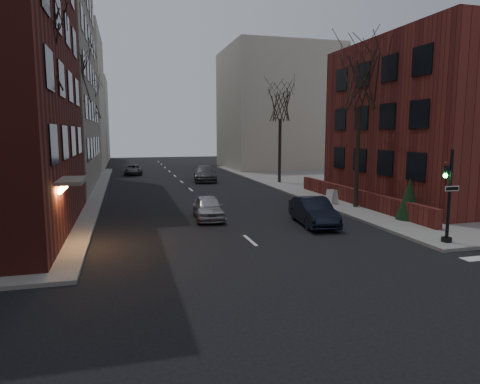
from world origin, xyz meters
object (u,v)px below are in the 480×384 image
at_px(streetlamp_near, 76,143).
at_px(car_lane_silver, 208,208).
at_px(parked_sedan, 313,211).
at_px(tree_right_a, 360,80).
at_px(streetlamp_far, 96,138).
at_px(traffic_signal, 448,202).
at_px(evergreen_shrub, 409,199).
at_px(tree_left_b, 70,73).
at_px(sandwich_board, 332,197).
at_px(tree_right_b, 280,103).
at_px(car_lane_gray, 205,174).
at_px(tree_left_a, 35,45).
at_px(tree_left_c, 87,100).
at_px(car_lane_far, 133,170).

xyz_separation_m(streetlamp_near, car_lane_silver, (7.28, -4.76, -3.58)).
bearing_deg(parked_sedan, tree_right_a, 44.79).
bearing_deg(streetlamp_far, traffic_signal, -63.94).
bearing_deg(evergreen_shrub, tree_left_b, 145.90).
xyz_separation_m(tree_left_b, sandwich_board, (16.59, -6.69, -8.27)).
bearing_deg(tree_right_a, traffic_signal, -95.47).
xyz_separation_m(tree_right_b, car_lane_gray, (-6.47, 3.91, -6.82)).
height_order(car_lane_silver, sandwich_board, car_lane_silver).
bearing_deg(streetlamp_far, tree_right_a, -54.69).
bearing_deg(parked_sedan, traffic_signal, -48.26).
height_order(tree_right_b, evergreen_shrub, tree_right_b).
bearing_deg(streetlamp_near, sandwich_board, -9.55).
height_order(tree_left_a, sandwich_board, tree_left_a).
distance_m(tree_left_a, car_lane_silver, 11.56).
bearing_deg(traffic_signal, tree_left_c, 118.36).
bearing_deg(tree_right_b, car_lane_far, 136.19).
height_order(parked_sedan, sandwich_board, parked_sedan).
bearing_deg(car_lane_silver, tree_left_b, 136.65).
height_order(tree_left_c, streetlamp_near, tree_left_c).
bearing_deg(tree_left_b, car_lane_silver, -48.03).
bearing_deg(tree_right_b, tree_right_a, -90.00).
xyz_separation_m(tree_left_a, car_lane_far, (4.35, 30.71, -7.90)).
relative_size(streetlamp_far, parked_sedan, 1.43).
bearing_deg(car_lane_far, tree_right_b, -40.22).
bearing_deg(evergreen_shrub, tree_right_a, 98.90).
height_order(tree_right_a, sandwich_board, tree_right_a).
bearing_deg(tree_right_a, car_lane_gray, 109.87).
height_order(streetlamp_near, car_lane_silver, streetlamp_near).
distance_m(tree_left_b, car_lane_far, 20.94).
distance_m(streetlamp_near, car_lane_silver, 9.40).
distance_m(parked_sedan, evergreen_shrub, 5.40).
bearing_deg(car_lane_gray, tree_right_a, -62.53).
height_order(traffic_signal, sandwich_board, traffic_signal).
bearing_deg(tree_right_b, streetlamp_near, -149.53).
distance_m(parked_sedan, car_lane_gray, 21.70).
height_order(tree_right_b, streetlamp_near, tree_right_b).
distance_m(tree_left_c, tree_right_b, 19.34).
bearing_deg(tree_left_a, tree_right_a, 12.80).
relative_size(tree_left_a, streetlamp_near, 1.63).
bearing_deg(sandwich_board, streetlamp_far, 105.27).
bearing_deg(car_lane_silver, tree_right_a, 9.13).
relative_size(tree_left_c, streetlamp_near, 1.55).
bearing_deg(tree_right_b, evergreen_shrub, -87.86).
xyz_separation_m(traffic_signal, streetlamp_near, (-16.14, 13.01, 2.33)).
bearing_deg(parked_sedan, tree_left_b, 144.01).
bearing_deg(car_lane_far, parked_sedan, -70.62).
distance_m(tree_right_a, tree_right_b, 14.01).
bearing_deg(tree_left_b, tree_left_c, 90.00).
relative_size(tree_right_b, car_lane_gray, 1.73).
relative_size(tree_left_a, car_lane_far, 2.48).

